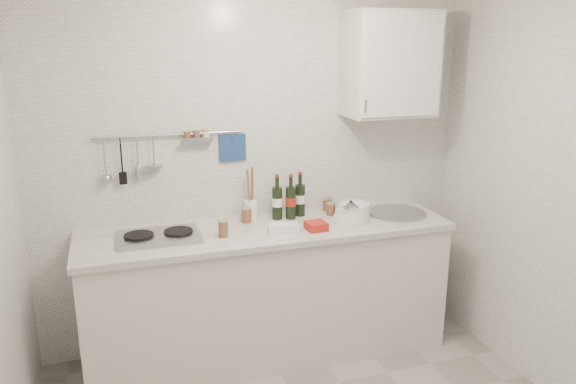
% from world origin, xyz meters
% --- Properties ---
extents(back_wall, '(3.00, 0.02, 2.50)m').
position_xyz_m(back_wall, '(0.00, 1.40, 1.25)').
color(back_wall, silver).
rests_on(back_wall, floor).
extents(counter, '(2.44, 0.64, 0.96)m').
position_xyz_m(counter, '(0.01, 1.10, 0.43)').
color(counter, beige).
rests_on(counter, floor).
extents(wall_rail, '(0.98, 0.09, 0.34)m').
position_xyz_m(wall_rail, '(-0.60, 1.37, 1.43)').
color(wall_rail, '#93969B').
rests_on(wall_rail, back_wall).
extents(wall_cabinet, '(0.60, 0.38, 0.70)m').
position_xyz_m(wall_cabinet, '(0.90, 1.22, 1.95)').
color(wall_cabinet, beige).
rests_on(wall_cabinet, back_wall).
extents(plate_stack_hob, '(0.29, 0.29, 0.02)m').
position_xyz_m(plate_stack_hob, '(-0.73, 1.14, 0.93)').
color(plate_stack_hob, '#4866A4').
rests_on(plate_stack_hob, counter).
extents(plate_stack_sink, '(0.27, 0.26, 0.12)m').
position_xyz_m(plate_stack_sink, '(0.59, 1.08, 0.97)').
color(plate_stack_sink, white).
rests_on(plate_stack_sink, counter).
extents(wine_bottles, '(0.25, 0.12, 0.31)m').
position_xyz_m(wine_bottles, '(0.20, 1.26, 1.07)').
color(wine_bottles, black).
rests_on(wine_bottles, counter).
extents(butter_dish, '(0.21, 0.13, 0.06)m').
position_xyz_m(butter_dish, '(0.07, 0.97, 0.95)').
color(butter_dish, white).
rests_on(butter_dish, counter).
extents(strawberry_punnet, '(0.13, 0.13, 0.05)m').
position_xyz_m(strawberry_punnet, '(0.29, 0.96, 0.95)').
color(strawberry_punnet, red).
rests_on(strawberry_punnet, counter).
extents(utensil_crock, '(0.09, 0.09, 0.37)m').
position_xyz_m(utensil_crock, '(-0.06, 1.29, 1.01)').
color(utensil_crock, white).
rests_on(utensil_crock, counter).
extents(jar_a, '(0.07, 0.07, 0.10)m').
position_xyz_m(jar_a, '(-0.11, 1.25, 0.97)').
color(jar_a, brown).
rests_on(jar_a, counter).
extents(jar_b, '(0.07, 0.07, 0.09)m').
position_xyz_m(jar_b, '(0.51, 1.33, 0.97)').
color(jar_b, brown).
rests_on(jar_b, counter).
extents(jar_c, '(0.07, 0.07, 0.09)m').
position_xyz_m(jar_c, '(0.49, 1.22, 0.97)').
color(jar_c, brown).
rests_on(jar_c, counter).
extents(jar_d, '(0.06, 0.06, 0.11)m').
position_xyz_m(jar_d, '(-0.31, 1.02, 0.98)').
color(jar_d, brown).
rests_on(jar_d, counter).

